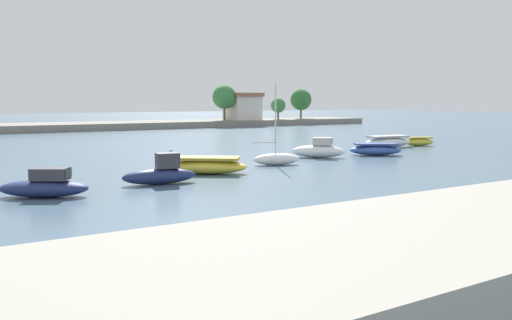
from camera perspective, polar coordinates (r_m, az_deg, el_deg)
name	(u,v)px	position (r m, az deg, el deg)	size (l,w,h in m)	color
ground_plane	(126,267)	(14.69, -14.19, -11.47)	(400.00, 400.00, 0.00)	#476075
seawall_embankment	(252,319)	(8.55, -0.44, -17.25)	(91.00, 5.24, 2.07)	#9E998C
moored_boat_2	(45,186)	(26.18, -22.41, -2.72)	(4.42, 3.49, 1.38)	navy
moored_boat_3	(161,174)	(28.44, -10.51, -1.49)	(4.16, 1.72, 1.70)	navy
moored_boat_4	(207,166)	(32.16, -5.43, -0.63)	(5.16, 4.43, 1.05)	yellow
moored_boat_5	(277,158)	(36.39, 2.30, 0.17)	(3.54, 2.01, 5.76)	white
moored_boat_6	(319,150)	(41.48, 6.98, 1.09)	(4.15, 3.86, 1.61)	white
moored_boat_7	(375,149)	(44.26, 13.13, 1.15)	(4.57, 3.76, 1.00)	#3856A8
moored_boat_8	(388,142)	(51.92, 14.44, 1.97)	(5.49, 2.24, 1.17)	white
moored_boat_9	(419,142)	(54.88, 17.65, 1.96)	(3.36, 2.03, 0.89)	yellow
mooring_buoy_1	(171,151)	(45.77, -9.42, 1.04)	(0.38, 0.38, 0.38)	white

